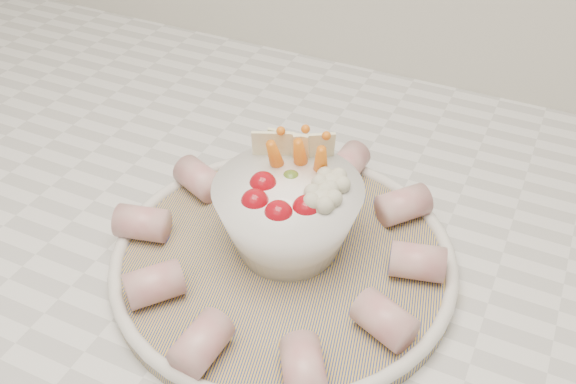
% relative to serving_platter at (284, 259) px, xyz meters
% --- Properties ---
extents(serving_platter, '(0.37, 0.37, 0.02)m').
position_rel_serving_platter_xyz_m(serving_platter, '(0.00, 0.00, 0.00)').
color(serving_platter, navy).
rests_on(serving_platter, kitchen_counter).
extents(veggie_bowl, '(0.13, 0.13, 0.10)m').
position_rel_serving_platter_xyz_m(veggie_bowl, '(-0.00, 0.01, 0.04)').
color(veggie_bowl, white).
rests_on(veggie_bowl, serving_platter).
extents(cured_meat_rolls, '(0.30, 0.31, 0.03)m').
position_rel_serving_platter_xyz_m(cured_meat_rolls, '(-0.00, -0.00, 0.02)').
color(cured_meat_rolls, '#AF5056').
rests_on(cured_meat_rolls, serving_platter).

